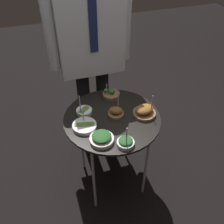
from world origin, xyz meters
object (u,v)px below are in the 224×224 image
bowl_asparagus_mid_right (84,111)px  bowl_spinach_front_left (102,138)px  bowl_asparagus_back_left (85,126)px  bowl_broccoli_far_rim (111,94)px  serving_cart (112,123)px  waiter_figure (90,40)px  bowl_roast_front_center (116,112)px  bowl_roast_mid_left (144,111)px  bowl_spinach_front_right (126,142)px

bowl_asparagus_mid_right → bowl_spinach_front_left: 0.31m
bowl_asparagus_back_left → bowl_broccoli_far_rim: bowl_asparagus_back_left is taller
serving_cart → waiter_figure: waiter_figure is taller
bowl_roast_front_center → bowl_roast_mid_left: same height
serving_cart → bowl_spinach_front_left: bowl_spinach_front_left is taller
serving_cart → bowl_asparagus_back_left: (-0.21, -0.04, 0.07)m
bowl_roast_front_center → bowl_asparagus_back_left: 0.25m
bowl_roast_mid_left → bowl_spinach_front_left: 0.39m
serving_cart → bowl_spinach_front_left: bearing=-124.0°
bowl_asparagus_back_left → bowl_spinach_front_left: 0.17m
bowl_asparagus_back_left → waiter_figure: size_ratio=0.09×
serving_cart → bowl_asparagus_mid_right: 0.22m
serving_cart → bowl_roast_front_center: 0.09m
waiter_figure → bowl_roast_front_center: bearing=-83.6°
bowl_roast_mid_left → waiter_figure: bearing=115.3°
bowl_roast_front_center → bowl_spinach_front_left: 0.27m
bowl_asparagus_mid_right → bowl_roast_mid_left: bowl_roast_mid_left is taller
bowl_spinach_front_right → bowl_broccoli_far_rim: size_ratio=1.28×
bowl_roast_front_center → bowl_roast_mid_left: (0.19, -0.06, 0.00)m
bowl_asparagus_mid_right → bowl_broccoli_far_rim: (0.25, 0.13, 0.01)m
bowl_asparagus_back_left → bowl_roast_front_center: bearing=13.1°
serving_cart → bowl_spinach_front_left: 0.25m
bowl_broccoli_far_rim → bowl_roast_mid_left: 0.33m
bowl_broccoli_far_rim → bowl_roast_mid_left: (0.16, -0.29, 0.01)m
bowl_asparagus_mid_right → bowl_broccoli_far_rim: 0.28m
bowl_asparagus_mid_right → serving_cart: bearing=-32.7°
bowl_spinach_front_right → bowl_broccoli_far_rim: 0.52m
bowl_broccoli_far_rim → waiter_figure: (-0.09, 0.23, 0.35)m
bowl_spinach_front_right → bowl_asparagus_back_left: 0.32m
bowl_asparagus_mid_right → bowl_roast_front_center: bowl_roast_front_center is taller
bowl_roast_mid_left → bowl_spinach_front_left: size_ratio=1.14×
bowl_spinach_front_right → bowl_spinach_front_left: (-0.14, 0.08, 0.01)m
bowl_roast_front_center → bowl_broccoli_far_rim: 0.23m
bowl_roast_mid_left → serving_cart: bearing=169.0°
bowl_spinach_front_right → bowl_asparagus_mid_right: bearing=114.8°
bowl_spinach_front_right → waiter_figure: size_ratio=0.10×
bowl_spinach_front_right → bowl_spinach_front_left: bearing=151.0°
bowl_spinach_front_right → bowl_spinach_front_left: 0.16m
serving_cart → bowl_roast_front_center: size_ratio=4.12×
bowl_asparagus_back_left → bowl_roast_mid_left: 0.44m
bowl_roast_front_center → bowl_spinach_front_left: bowl_roast_front_center is taller
serving_cart → bowl_spinach_front_right: size_ratio=4.23×
bowl_broccoli_far_rim → bowl_roast_front_center: bearing=-99.2°
bowl_roast_front_center → bowl_asparagus_back_left: bowl_roast_front_center is taller
bowl_broccoli_far_rim → bowl_asparagus_back_left: bearing=-134.6°
bowl_broccoli_far_rim → bowl_spinach_front_left: 0.49m
serving_cart → bowl_spinach_front_right: 0.28m
serving_cart → bowl_broccoli_far_rim: bowl_broccoli_far_rim is taller
serving_cart → waiter_figure: (-0.02, 0.48, 0.43)m
serving_cart → bowl_asparagus_back_left: bearing=-168.8°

